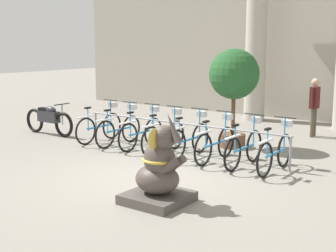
# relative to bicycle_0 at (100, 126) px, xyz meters

# --- Properties ---
(ground_plane) EXTENTS (60.00, 60.00, 0.00)m
(ground_plane) POSITION_rel_bicycle_0_xyz_m (3.28, -1.85, -0.43)
(ground_plane) COLOR gray
(building_facade) EXTENTS (20.00, 0.20, 6.00)m
(building_facade) POSITION_rel_bicycle_0_xyz_m (3.28, 6.75, 2.57)
(building_facade) COLOR #A39E8E
(building_facade) RESTS_ON ground_plane
(column_left) EXTENTS (0.88, 0.88, 5.16)m
(column_left) POSITION_rel_bicycle_0_xyz_m (1.76, 5.75, 2.19)
(column_left) COLOR #ADA899
(column_left) RESTS_ON ground_plane
(bike_rack) EXTENTS (5.65, 0.05, 0.77)m
(bike_rack) POSITION_rel_bicycle_0_xyz_m (2.52, 0.10, 0.21)
(bike_rack) COLOR gray
(bike_rack) RESTS_ON ground_plane
(bicycle_0) EXTENTS (0.48, 1.73, 1.10)m
(bicycle_0) POSITION_rel_bicycle_0_xyz_m (0.00, 0.00, 0.00)
(bicycle_0) COLOR black
(bicycle_0) RESTS_ON ground_plane
(bicycle_1) EXTENTS (0.48, 1.73, 1.10)m
(bicycle_1) POSITION_rel_bicycle_0_xyz_m (0.72, -0.03, 0.00)
(bicycle_1) COLOR black
(bicycle_1) RESTS_ON ground_plane
(bicycle_2) EXTENTS (0.48, 1.73, 1.10)m
(bicycle_2) POSITION_rel_bicycle_0_xyz_m (1.44, 0.01, 0.00)
(bicycle_2) COLOR black
(bicycle_2) RESTS_ON ground_plane
(bicycle_3) EXTENTS (0.48, 1.73, 1.10)m
(bicycle_3) POSITION_rel_bicycle_0_xyz_m (2.16, -0.01, 0.00)
(bicycle_3) COLOR black
(bicycle_3) RESTS_ON ground_plane
(bicycle_4) EXTENTS (0.48, 1.73, 1.10)m
(bicycle_4) POSITION_rel_bicycle_0_xyz_m (2.89, 0.01, 0.00)
(bicycle_4) COLOR black
(bicycle_4) RESTS_ON ground_plane
(bicycle_5) EXTENTS (0.48, 1.73, 1.10)m
(bicycle_5) POSITION_rel_bicycle_0_xyz_m (3.61, -0.02, 0.00)
(bicycle_5) COLOR black
(bicycle_5) RESTS_ON ground_plane
(bicycle_6) EXTENTS (0.48, 1.73, 1.10)m
(bicycle_6) POSITION_rel_bicycle_0_xyz_m (4.33, -0.04, 0.00)
(bicycle_6) COLOR black
(bicycle_6) RESTS_ON ground_plane
(bicycle_7) EXTENTS (0.48, 1.73, 1.10)m
(bicycle_7) POSITION_rel_bicycle_0_xyz_m (5.05, -0.06, 0.00)
(bicycle_7) COLOR black
(bicycle_7) RESTS_ON ground_plane
(elephant_statue) EXTENTS (0.99, 0.99, 1.56)m
(elephant_statue) POSITION_rel_bicycle_0_xyz_m (4.25, -2.98, 0.10)
(elephant_statue) COLOR #4C4742
(elephant_statue) RESTS_ON ground_plane
(motorcycle) EXTENTS (1.98, 0.55, 0.95)m
(motorcycle) POSITION_rel_bicycle_0_xyz_m (-1.85, -0.19, 0.04)
(motorcycle) COLOR black
(motorcycle) RESTS_ON ground_plane
(person_pedestrian) EXTENTS (0.22, 0.47, 1.66)m
(person_pedestrian) POSITION_rel_bicycle_0_xyz_m (4.42, 4.04, 0.56)
(person_pedestrian) COLOR brown
(person_pedestrian) RESTS_ON ground_plane
(potted_tree) EXTENTS (1.26, 1.26, 2.50)m
(potted_tree) POSITION_rel_bicycle_0_xyz_m (3.22, 1.49, 1.32)
(potted_tree) COLOR brown
(potted_tree) RESTS_ON ground_plane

